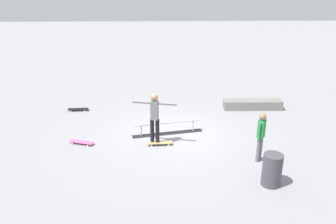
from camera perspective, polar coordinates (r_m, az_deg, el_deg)
name	(u,v)px	position (r m, az deg, el deg)	size (l,w,h in m)	color
ground_plane	(170,136)	(11.85, 0.27, -3.96)	(60.00, 60.00, 0.00)	gray
grind_rail	(168,129)	(11.95, -0.07, -2.73)	(2.44, 0.73, 0.43)	black
skate_ledge	(252,104)	(14.55, 13.60, 1.22)	(2.33, 0.54, 0.37)	gray
skater_main	(155,115)	(10.92, -2.21, -0.55)	(1.37, 0.37, 1.72)	black
skateboard_main	(160,143)	(11.24, -1.34, -5.06)	(0.81, 0.30, 0.09)	tan
bystander_green_shirt	(261,134)	(10.36, 14.91, -3.51)	(0.26, 0.31, 1.50)	slate
loose_skateboard_pink	(81,142)	(11.63, -13.95, -4.78)	(0.82, 0.42, 0.09)	#E05993
loose_skateboard_black	(78,109)	(14.42, -14.45, 0.47)	(0.81, 0.29, 0.09)	black
trash_bin	(272,170)	(9.48, 16.60, -9.03)	(0.50, 0.50, 0.88)	#47474C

